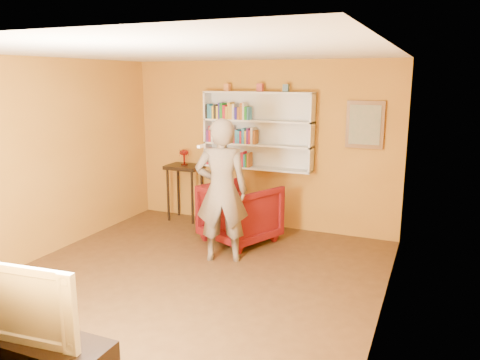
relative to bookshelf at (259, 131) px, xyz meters
name	(u,v)px	position (x,y,z in m)	size (l,w,h in m)	color
room_shell	(185,201)	(0.00, -2.41, -0.58)	(5.30, 5.80, 2.88)	#472E16
bookshelf	(259,131)	(0.00, 0.00, 0.00)	(1.80, 0.29, 1.23)	silver
books_row_lower	(229,158)	(-0.49, -0.11, -0.46)	(0.76, 0.18, 0.26)	#B01B2A
books_row_middle	(232,135)	(-0.43, -0.11, -0.08)	(0.86, 0.18, 0.27)	#542165
books_row_upper	(229,112)	(-0.48, -0.11, 0.30)	(0.75, 0.19, 0.27)	black
ornament_left	(227,87)	(-0.53, -0.06, 0.68)	(0.09, 0.09, 0.12)	#C27037
ornament_centre	(260,88)	(0.04, -0.06, 0.68)	(0.09, 0.09, 0.12)	#A63C37
ornament_right	(286,88)	(0.46, -0.06, 0.68)	(0.08, 0.08, 0.12)	#456473
framed_painting	(365,125)	(1.65, 0.05, 0.16)	(0.55, 0.05, 0.70)	brown
console_table	(185,175)	(-1.30, -0.16, -0.80)	(0.59, 0.45, 0.97)	black
ruby_lustre	(184,154)	(-1.30, -0.16, -0.44)	(0.17, 0.17, 0.27)	#970D0E
armchair	(240,213)	(0.02, -0.80, -1.15)	(0.95, 0.98, 0.89)	#4D050A
person	(222,191)	(0.08, -1.57, -0.63)	(0.70, 0.46, 1.93)	#685B4C
game_remote	(201,146)	(-0.06, -1.87, 0.00)	(0.04, 0.15, 0.04)	white
television	(24,298)	(-0.10, -4.66, -0.79)	(1.07, 0.14, 0.62)	black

